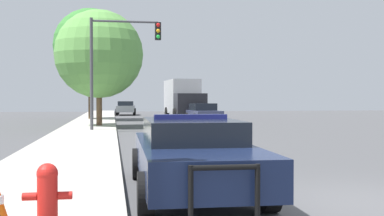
% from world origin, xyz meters
% --- Properties ---
extents(ground_plane, '(110.00, 110.00, 0.00)m').
position_xyz_m(ground_plane, '(0.00, 0.00, 0.00)').
color(ground_plane, '#474749').
extents(sidewalk_left, '(3.00, 110.00, 0.13)m').
position_xyz_m(sidewalk_left, '(-5.10, 0.00, 0.07)').
color(sidewalk_left, '#ADA89E').
rests_on(sidewalk_left, ground_plane).
extents(police_car, '(2.17, 5.44, 1.42)m').
position_xyz_m(police_car, '(-2.36, 1.25, 0.72)').
color(police_car, '#141E3D').
rests_on(police_car, ground_plane).
extents(fire_hydrant, '(0.60, 0.26, 0.78)m').
position_xyz_m(fire_hydrant, '(-4.60, -1.21, 0.54)').
color(fire_hydrant, red).
rests_on(fire_hydrant, sidewalk_left).
extents(traffic_light, '(3.58, 0.35, 5.62)m').
position_xyz_m(traffic_light, '(-3.48, 17.25, 4.06)').
color(traffic_light, '#424247').
rests_on(traffic_light, sidewalk_left).
extents(car_background_distant, '(2.17, 4.38, 1.41)m').
position_xyz_m(car_background_distant, '(-2.44, 41.71, 0.75)').
color(car_background_distant, slate).
rests_on(car_background_distant, ground_plane).
extents(car_background_oncoming, '(2.24, 4.26, 1.35)m').
position_xyz_m(car_background_oncoming, '(2.66, 26.56, 0.71)').
color(car_background_oncoming, '#333856').
rests_on(car_background_oncoming, ground_plane).
extents(box_truck, '(2.68, 7.74, 3.26)m').
position_xyz_m(box_truck, '(2.05, 32.38, 1.73)').
color(box_truck, black).
rests_on(box_truck, ground_plane).
extents(tree_sidewalk_mid, '(5.14, 5.14, 6.73)m').
position_xyz_m(tree_sidewalk_mid, '(-4.55, 21.15, 4.28)').
color(tree_sidewalk_mid, brown).
rests_on(tree_sidewalk_mid, sidewalk_left).
extents(tree_sidewalk_far, '(5.70, 5.70, 8.51)m').
position_xyz_m(tree_sidewalk_far, '(-5.43, 30.60, 5.78)').
color(tree_sidewalk_far, '#4C3823').
rests_on(tree_sidewalk_far, sidewalk_left).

